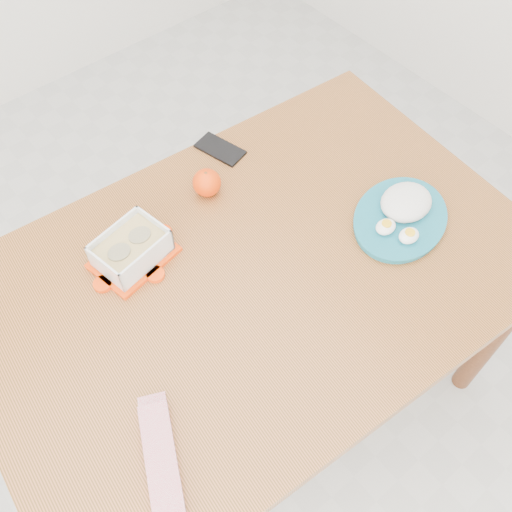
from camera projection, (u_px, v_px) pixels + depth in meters
ground at (217, 362)px, 2.02m from camera, size 3.50×3.50×0.00m
dining_table at (256, 290)px, 1.41m from camera, size 1.39×0.98×0.75m
food_container at (131, 249)px, 1.33m from camera, size 0.21×0.17×0.08m
orange_fruit at (207, 183)px, 1.45m from camera, size 0.07×0.07×0.07m
rice_plate at (403, 212)px, 1.41m from camera, size 0.35×0.35×0.07m
candy_bar at (162, 465)px, 1.08m from camera, size 0.16×0.24×0.02m
smartphone at (220, 149)px, 1.56m from camera, size 0.10×0.15×0.01m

